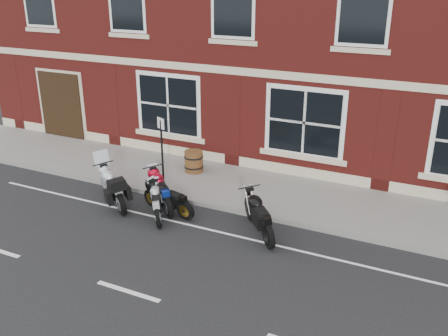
{
  "coord_description": "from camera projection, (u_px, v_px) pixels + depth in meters",
  "views": [
    {
      "loc": [
        5.74,
        -10.21,
        6.44
      ],
      "look_at": [
        0.08,
        1.6,
        1.23
      ],
      "focal_mm": 40.0,
      "sensor_mm": 36.0,
      "label": 1
    }
  ],
  "objects": [
    {
      "name": "moto_sport_silver",
      "position": [
        159.0,
        200.0,
        13.88
      ],
      "size": [
        1.11,
        1.61,
        0.83
      ],
      "rotation": [
        0.0,
        0.0,
        0.58
      ],
      "color": "black",
      "rests_on": "ground"
    },
    {
      "name": "ground",
      "position": [
        195.0,
        230.0,
        13.24
      ],
      "size": [
        80.0,
        80.0,
        0.0
      ],
      "primitive_type": "plane",
      "color": "black",
      "rests_on": "ground"
    },
    {
      "name": "sidewalk",
      "position": [
        241.0,
        187.0,
        15.74
      ],
      "size": [
        30.0,
        3.0,
        0.12
      ],
      "primitive_type": "cube",
      "color": "slate",
      "rests_on": "ground"
    },
    {
      "name": "moto_sport_red",
      "position": [
        162.0,
        188.0,
        14.44
      ],
      "size": [
        1.64,
        1.57,
        0.96
      ],
      "rotation": [
        0.0,
        0.0,
        0.81
      ],
      "color": "black",
      "rests_on": "ground"
    },
    {
      "name": "parking_sign",
      "position": [
        162.0,
        150.0,
        14.84
      ],
      "size": [
        0.31,
        0.16,
        2.32
      ],
      "rotation": [
        0.0,
        0.0,
        -0.43
      ],
      "color": "black",
      "rests_on": "sidewalk"
    },
    {
      "name": "moto_touring_silver",
      "position": [
        113.0,
        184.0,
        14.61
      ],
      "size": [
        1.84,
        1.45,
        1.45
      ],
      "rotation": [
        0.0,
        0.0,
        0.92
      ],
      "color": "black",
      "rests_on": "ground"
    },
    {
      "name": "moto_naked_black",
      "position": [
        260.0,
        213.0,
        12.96
      ],
      "size": [
        1.5,
        1.76,
        0.98
      ],
      "rotation": [
        0.0,
        0.0,
        0.7
      ],
      "color": "black",
      "rests_on": "ground"
    },
    {
      "name": "kerb",
      "position": [
        219.0,
        207.0,
        14.41
      ],
      "size": [
        30.0,
        0.16,
        0.12
      ],
      "primitive_type": "cube",
      "color": "slate",
      "rests_on": "ground"
    },
    {
      "name": "barrel_planter",
      "position": [
        194.0,
        161.0,
        16.68
      ],
      "size": [
        0.65,
        0.65,
        0.72
      ],
      "color": "#422911",
      "rests_on": "sidewalk"
    },
    {
      "name": "moto_sport_black",
      "position": [
        168.0,
        197.0,
        14.07
      ],
      "size": [
        1.86,
        0.55,
        0.85
      ],
      "rotation": [
        0.0,
        0.0,
        1.34
      ],
      "color": "black",
      "rests_on": "ground"
    }
  ]
}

